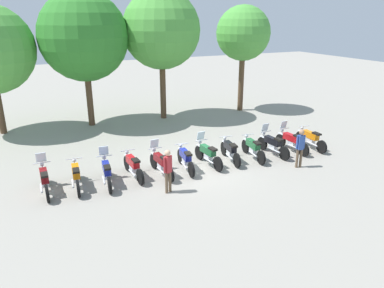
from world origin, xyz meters
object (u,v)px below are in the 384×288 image
at_px(motorcycle_6, 208,154).
at_px(tree_1, 84,37).
at_px(motorcycle_4, 161,163).
at_px(motorcycle_10, 291,141).
at_px(motorcycle_0, 45,179).
at_px(tree_3, 243,34).
at_px(person_0, 300,145).
at_px(motorcycle_3, 133,165).
at_px(person_1, 168,168).
at_px(motorcycle_1, 76,175).
at_px(motorcycle_7, 230,150).
at_px(tree_2, 161,30).
at_px(motorcycle_9, 273,144).
at_px(motorcycle_11, 311,138).
at_px(motorcycle_8, 253,148).
at_px(motorcycle_2, 107,172).

xyz_separation_m(motorcycle_6, tree_1, (-3.46, 8.41, 4.57)).
relative_size(motorcycle_4, motorcycle_10, 1.00).
relative_size(motorcycle_0, tree_3, 0.32).
bearing_deg(person_0, motorcycle_3, -92.52).
relative_size(motorcycle_6, person_1, 1.31).
bearing_deg(motorcycle_1, motorcycle_6, -86.41).
distance_m(motorcycle_6, motorcycle_10, 4.44).
bearing_deg(motorcycle_0, motorcycle_7, -92.03).
bearing_deg(person_1, motorcycle_10, 81.31).
distance_m(motorcycle_3, tree_2, 10.28).
bearing_deg(motorcycle_9, motorcycle_0, 84.07).
height_order(motorcycle_0, person_0, person_0).
relative_size(motorcycle_11, person_1, 1.31).
bearing_deg(motorcycle_6, motorcycle_11, -96.94).
bearing_deg(tree_3, motorcycle_11, -96.86).
bearing_deg(motorcycle_4, motorcycle_11, -95.29).
relative_size(motorcycle_7, motorcycle_9, 0.99).
height_order(motorcycle_7, person_1, person_1).
relative_size(motorcycle_4, motorcycle_6, 1.00).
bearing_deg(person_1, motorcycle_6, 103.12).
height_order(motorcycle_1, motorcycle_3, same).
bearing_deg(tree_3, motorcycle_7, -124.91).
xyz_separation_m(person_0, person_1, (-5.96, 0.18, -0.02)).
relative_size(motorcycle_6, motorcycle_11, 1.00).
distance_m(motorcycle_3, tree_3, 13.24).
relative_size(motorcycle_3, motorcycle_7, 1.01).
bearing_deg(person_0, motorcycle_9, -162.59).
bearing_deg(motorcycle_11, tree_3, -4.89).
distance_m(motorcycle_8, tree_3, 10.09).
xyz_separation_m(motorcycle_2, motorcycle_10, (8.87, -0.10, 0.00)).
bearing_deg(motorcycle_11, motorcycle_7, 88.78).
height_order(motorcycle_0, motorcycle_7, motorcycle_0).
distance_m(motorcycle_2, motorcycle_6, 4.43).
xyz_separation_m(tree_1, tree_3, (9.97, -0.69, -0.00)).
height_order(motorcycle_2, person_1, person_1).
bearing_deg(motorcycle_4, motorcycle_2, 84.91).
distance_m(motorcycle_7, motorcycle_9, 2.22).
bearing_deg(motorcycle_8, motorcycle_7, 88.01).
distance_m(motorcycle_11, person_0, 2.74).
distance_m(motorcycle_2, motorcycle_3, 1.12).
bearing_deg(motorcycle_0, motorcycle_11, -92.59).
xyz_separation_m(motorcycle_4, person_1, (-0.32, -1.62, 0.46)).
xyz_separation_m(motorcycle_3, motorcycle_11, (8.88, -0.39, 0.00)).
distance_m(motorcycle_10, tree_2, 10.17).
bearing_deg(person_0, motorcycle_7, -115.15).
xyz_separation_m(motorcycle_0, tree_2, (7.66, 7.86, 4.86)).
height_order(motorcycle_6, tree_3, tree_3).
height_order(motorcycle_4, motorcycle_10, same).
height_order(motorcycle_7, tree_2, tree_2).
bearing_deg(motorcycle_11, motorcycle_10, 87.57).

